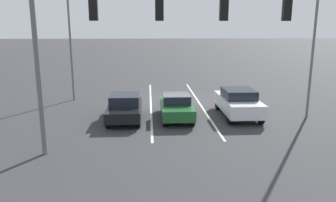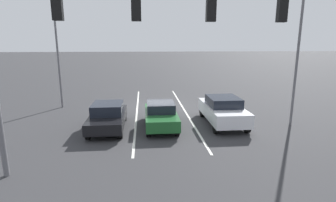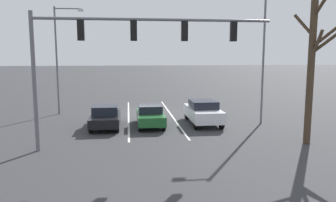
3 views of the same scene
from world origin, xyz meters
name	(u,v)px [view 3 (image 3 of 3)]	position (x,y,z in m)	size (l,w,h in m)	color
ground_plane	(149,113)	(0.00, 0.00, 0.00)	(240.00, 240.00, 0.00)	#333335
lane_stripe_left_divider	(172,115)	(-1.66, 1.52, 0.01)	(0.12, 15.05, 0.01)	silver
lane_stripe_center_divider	(129,116)	(1.66, 1.52, 0.01)	(0.12, 15.05, 0.01)	silver
car_darkgreen_midlane_front	(150,115)	(0.24, 5.01, 0.71)	(1.71, 4.05, 1.38)	#1E5928
car_black_rightlane_front	(106,116)	(3.13, 5.09, 0.72)	(1.83, 4.10, 1.42)	black
car_white_leftlane_front	(203,112)	(-3.38, 4.78, 0.83)	(1.92, 4.46, 1.61)	silver
traffic_signal_gantry	(120,44)	(2.01, 10.03, 5.18)	(11.65, 0.37, 6.69)	slate
street_lamp_right_shoulder	(60,53)	(6.88, -0.22, 4.82)	(2.25, 0.24, 8.31)	slate
street_lamp_left_shoulder	(262,51)	(-7.18, 5.21, 4.93)	(1.54, 0.24, 8.73)	slate
bare_tree_near	(313,65)	(-7.75, 10.40, 4.14)	(2.24, 2.31, 8.12)	#423323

